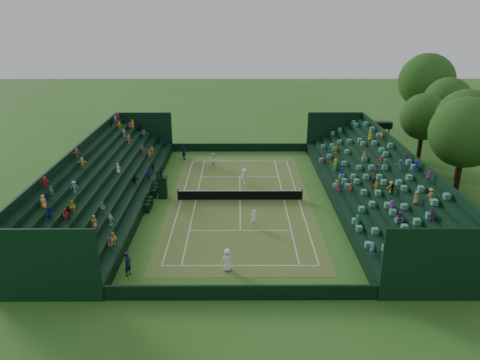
{
  "coord_description": "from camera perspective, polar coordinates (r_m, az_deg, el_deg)",
  "views": [
    {
      "loc": [
        -0.14,
        -40.32,
        16.85
      ],
      "look_at": [
        0.0,
        0.0,
        2.0
      ],
      "focal_mm": 35.0,
      "sensor_mm": 36.0,
      "label": 1
    }
  ],
  "objects": [
    {
      "name": "tree_row",
      "position": [
        56.89,
        24.61,
        7.89
      ],
      "size": [
        12.06,
        36.51,
        11.32
      ],
      "color": "black",
      "rests_on": "ground"
    },
    {
      "name": "perimeter_wall_west",
      "position": [
        44.31,
        -11.05,
        -1.83
      ],
      "size": [
        0.2,
        31.77,
        1.0
      ],
      "primitive_type": "cube",
      "color": "black",
      "rests_on": "ground"
    },
    {
      "name": "court_surface",
      "position": [
        43.7,
        0.0,
        -2.46
      ],
      "size": [
        12.97,
        26.77,
        0.01
      ],
      "primitive_type": "cube",
      "color": "#377727",
      "rests_on": "ground"
    },
    {
      "name": "player_far_east",
      "position": [
        47.44,
        0.56,
        0.46
      ],
      "size": [
        1.2,
        1.16,
        1.64
      ],
      "primitive_type": "imported",
      "rotation": [
        0.0,
        0.0,
        0.73
      ],
      "color": "white",
      "rests_on": "ground"
    },
    {
      "name": "perimeter_wall_east",
      "position": [
        44.36,
        11.03,
        -1.81
      ],
      "size": [
        0.2,
        31.77,
        1.0
      ],
      "primitive_type": "cube",
      "color": "black",
      "rests_on": "ground"
    },
    {
      "name": "courtside_chairs",
      "position": [
        44.0,
        -10.74,
        -2.06
      ],
      "size": [
        0.53,
        5.5,
        1.16
      ],
      "color": "black",
      "rests_on": "ground"
    },
    {
      "name": "player_far_west",
      "position": [
        52.35,
        -3.21,
        2.41
      ],
      "size": [
        1.0,
        0.88,
        1.73
      ],
      "primitive_type": "imported",
      "rotation": [
        0.0,
        0.0,
        0.31
      ],
      "color": "white",
      "rests_on": "ground"
    },
    {
      "name": "north_grandstand",
      "position": [
        44.99,
        16.35,
        -0.52
      ],
      "size": [
        6.6,
        32.0,
        4.9
      ],
      "color": "black",
      "rests_on": "ground"
    },
    {
      "name": "player_near_east",
      "position": [
        38.1,
        1.7,
        -4.7
      ],
      "size": [
        0.64,
        0.47,
        1.6
      ],
      "primitive_type": "imported",
      "rotation": [
        0.0,
        0.0,
        3.3
      ],
      "color": "white",
      "rests_on": "ground"
    },
    {
      "name": "player_near_west",
      "position": [
        32.15,
        -1.56,
        -9.71
      ],
      "size": [
        0.93,
        0.78,
        1.62
      ],
      "primitive_type": "imported",
      "rotation": [
        0.0,
        0.0,
        3.54
      ],
      "color": "white",
      "rests_on": "ground"
    },
    {
      "name": "ground",
      "position": [
        43.7,
        0.0,
        -2.46
      ],
      "size": [
        160.0,
        160.0,
        0.0
      ],
      "primitive_type": "plane",
      "color": "#305D1D",
      "rests_on": "ground"
    },
    {
      "name": "perimeter_wall_north",
      "position": [
        58.54,
        -0.05,
        4.0
      ],
      "size": [
        17.17,
        0.2,
        1.0
      ],
      "primitive_type": "cube",
      "color": "black",
      "rests_on": "ground"
    },
    {
      "name": "perimeter_wall_south",
      "position": [
        29.4,
        0.11,
        -13.56
      ],
      "size": [
        17.17,
        0.2,
        1.0
      ],
      "primitive_type": "cube",
      "color": "black",
      "rests_on": "ground"
    },
    {
      "name": "umpire_chair",
      "position": [
        44.34,
        -9.46,
        -0.55
      ],
      "size": [
        0.99,
        0.99,
        3.13
      ],
      "color": "black",
      "rests_on": "ground"
    },
    {
      "name": "south_grandstand",
      "position": [
        44.91,
        -16.38,
        -0.56
      ],
      "size": [
        6.6,
        32.0,
        4.9
      ],
      "color": "black",
      "rests_on": "ground"
    },
    {
      "name": "line_judge_south",
      "position": [
        32.46,
        -13.51,
        -9.93
      ],
      "size": [
        0.62,
        0.73,
        1.7
      ],
      "primitive_type": "imported",
      "rotation": [
        0.0,
        0.0,
        1.16
      ],
      "color": "black",
      "rests_on": "ground"
    },
    {
      "name": "tennis_net",
      "position": [
        43.5,
        0.0,
        -1.82
      ],
      "size": [
        11.67,
        0.1,
        1.06
      ],
      "color": "black",
      "rests_on": "ground"
    },
    {
      "name": "scoreboard_tower",
      "position": [
        60.66,
        17.06,
        6.27
      ],
      "size": [
        2.0,
        1.0,
        3.7
      ],
      "color": "black",
      "rests_on": "ground"
    },
    {
      "name": "line_judge_north",
      "position": [
        55.55,
        -6.83,
        3.49
      ],
      "size": [
        0.58,
        0.79,
        2.0
      ],
      "primitive_type": "imported",
      "rotation": [
        0.0,
        0.0,
        1.72
      ],
      "color": "black",
      "rests_on": "ground"
    }
  ]
}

